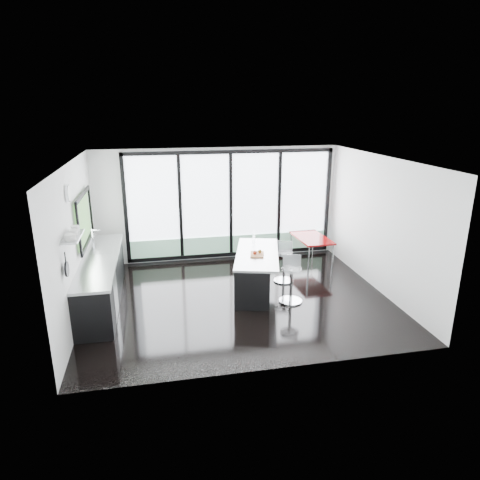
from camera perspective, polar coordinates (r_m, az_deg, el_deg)
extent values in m
cube|color=black|center=(8.79, -0.25, -7.79)|extent=(6.00, 5.00, 0.00)
cube|color=white|center=(8.01, -0.28, 10.64)|extent=(6.00, 5.00, 0.00)
cube|color=silver|center=(10.68, -2.88, 4.74)|extent=(6.00, 0.00, 2.80)
cube|color=white|center=(10.69, -1.27, 4.78)|extent=(5.00, 0.02, 2.50)
cube|color=gray|center=(10.93, -1.19, -0.54)|extent=(5.00, 0.02, 0.44)
cube|color=black|center=(10.51, -7.97, 4.39)|extent=(0.08, 0.04, 2.50)
cube|color=black|center=(10.66, -1.23, 4.73)|extent=(0.08, 0.04, 2.50)
cube|color=black|center=(10.94, 5.25, 5.00)|extent=(0.08, 0.04, 2.50)
cube|color=silver|center=(6.00, 4.41, -5.68)|extent=(6.00, 0.00, 2.80)
cube|color=silver|center=(8.28, -21.09, -0.25)|extent=(0.00, 5.00, 2.80)
cube|color=#48773D|center=(9.07, -20.19, 2.67)|extent=(0.02, 1.60, 0.90)
cube|color=#AAADAF|center=(7.35, -21.39, 0.43)|extent=(0.25, 0.80, 0.03)
cylinder|color=white|center=(7.76, -21.98, 5.79)|extent=(0.04, 0.30, 0.30)
cylinder|color=black|center=(7.12, -22.10, -3.62)|extent=(0.03, 0.24, 0.24)
cube|color=silver|center=(9.33, 18.14, 1.99)|extent=(0.00, 5.00, 2.80)
cube|color=black|center=(8.92, -17.97, -5.27)|extent=(0.65, 3.20, 0.87)
cube|color=#AAADAF|center=(8.76, -18.25, -2.49)|extent=(0.69, 3.24, 0.05)
cube|color=#AAADAF|center=(9.23, -17.93, -1.44)|extent=(0.45, 0.48, 0.06)
cylinder|color=silver|center=(9.17, -19.00, -0.05)|extent=(0.02, 0.02, 0.44)
cube|color=#AAADAF|center=(8.20, -16.28, -7.25)|extent=(0.03, 0.60, 0.80)
cube|color=black|center=(9.04, 1.82, -4.35)|extent=(1.17, 2.10, 0.79)
cube|color=#AAADAF|center=(8.89, 2.31, -1.87)|extent=(1.36, 2.19, 0.05)
cube|color=#BA7B4F|center=(8.75, 2.29, -1.94)|extent=(0.36, 0.42, 0.03)
sphere|color=maroon|center=(8.69, 1.99, -1.70)|extent=(0.10, 0.10, 0.08)
sphere|color=brown|center=(8.78, 2.66, -1.53)|extent=(0.09, 0.09, 0.08)
cylinder|color=silver|center=(9.49, 1.86, 0.35)|extent=(0.08, 0.08, 0.25)
cylinder|color=silver|center=(8.57, 6.83, -5.96)|extent=(0.58, 0.58, 0.73)
cylinder|color=silver|center=(9.53, 5.88, -3.55)|extent=(0.57, 0.57, 0.69)
cube|color=maroon|center=(10.73, 9.44, -1.32)|extent=(0.78, 1.29, 0.67)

